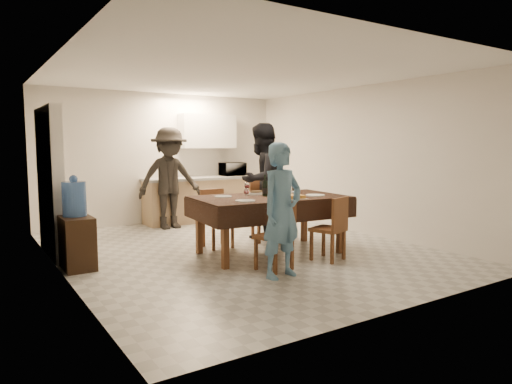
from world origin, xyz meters
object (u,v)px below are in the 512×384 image
at_px(microwave, 233,169).
at_px(person_kitchen, 170,178).
at_px(person_near, 282,210).
at_px(water_pitcher, 291,189).
at_px(savoury_tart, 291,197).
at_px(console, 76,242).
at_px(wine_bottle, 265,185).
at_px(dining_table, 270,199).
at_px(water_jug, 74,199).
at_px(person_far, 261,181).

relative_size(microwave, person_kitchen, 0.27).
distance_m(person_near, person_kitchen, 3.71).
height_order(water_pitcher, savoury_tart, water_pitcher).
bearing_deg(console, savoury_tart, -22.75).
bearing_deg(wine_bottle, dining_table, -45.00).
bearing_deg(person_near, microwave, 58.95).
xyz_separation_m(water_jug, water_pitcher, (2.88, -0.77, 0.04)).
relative_size(savoury_tart, person_kitchen, 0.20).
height_order(microwave, person_far, person_far).
height_order(savoury_tart, microwave, microwave).
height_order(dining_table, water_jug, water_jug).
bearing_deg(microwave, water_pitcher, 75.35).
xyz_separation_m(dining_table, microwave, (1.17, 3.10, 0.25)).
xyz_separation_m(wine_bottle, person_near, (-0.50, -1.10, -0.19)).
xyz_separation_m(console, person_kitchen, (2.08, 1.93, 0.61)).
height_order(water_pitcher, person_far, person_far).
distance_m(savoury_tart, person_far, 1.50).
height_order(water_jug, person_far, person_far).
height_order(savoury_tart, person_near, person_near).
distance_m(microwave, person_near, 4.51).
height_order(water_pitcher, person_near, person_near).
height_order(savoury_tart, person_kitchen, person_kitchen).
bearing_deg(wine_bottle, water_pitcher, -14.04).
bearing_deg(water_jug, water_pitcher, -15.01).
distance_m(console, savoury_tart, 2.89).
xyz_separation_m(savoury_tart, person_far, (0.45, 1.43, 0.11)).
distance_m(water_jug, person_near, 2.65).
relative_size(wine_bottle, person_kitchen, 0.17).
distance_m(microwave, person_far, 2.15).
bearing_deg(savoury_tart, water_jug, 157.25).
distance_m(person_far, person_kitchen, 1.89).
xyz_separation_m(dining_table, console, (-2.53, 0.72, -0.46)).
relative_size(water_jug, person_kitchen, 0.23).
bearing_deg(microwave, dining_table, 69.27).
bearing_deg(water_pitcher, water_jug, 164.99).
bearing_deg(water_jug, person_kitchen, 42.92).
relative_size(water_pitcher, microwave, 0.38).
bearing_deg(savoury_tart, person_kitchen, 100.18).
bearing_deg(water_jug, savoury_tart, -22.75).
height_order(console, microwave, microwave).
relative_size(water_pitcher, person_near, 0.12).
bearing_deg(console, water_jug, 0.00).
relative_size(console, water_pitcher, 3.81).
distance_m(console, water_pitcher, 3.04).
xyz_separation_m(person_near, person_far, (1.10, 2.10, 0.17)).
bearing_deg(console, wine_bottle, -15.17).
bearing_deg(dining_table, person_kitchen, 104.62).
bearing_deg(wine_bottle, water_jug, 164.83).
relative_size(water_pitcher, savoury_tart, 0.49).
height_order(dining_table, microwave, microwave).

